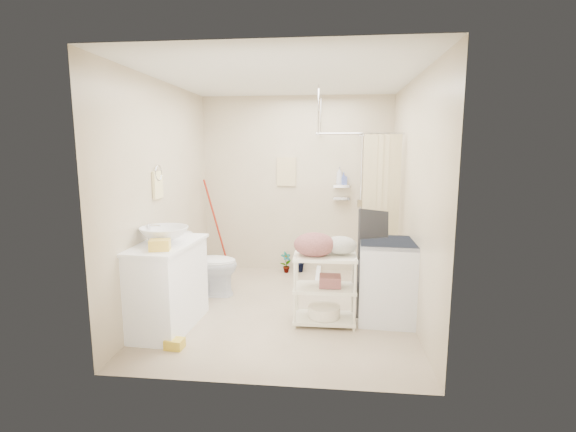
% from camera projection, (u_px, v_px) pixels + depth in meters
% --- Properties ---
extents(floor, '(3.20, 3.20, 0.00)m').
position_uv_depth(floor, '(285.00, 308.00, 4.87)').
color(floor, tan).
rests_on(floor, ground).
extents(ceiling, '(2.80, 3.20, 0.04)m').
position_uv_depth(ceiling, '(284.00, 77.00, 4.44)').
color(ceiling, silver).
rests_on(ceiling, ground).
extents(wall_back, '(2.80, 0.04, 2.60)m').
position_uv_depth(wall_back, '(297.00, 185.00, 6.22)').
color(wall_back, beige).
rests_on(wall_back, ground).
extents(wall_front, '(2.80, 0.04, 2.60)m').
position_uv_depth(wall_front, '(260.00, 224.00, 3.08)').
color(wall_front, beige).
rests_on(wall_front, ground).
extents(wall_left, '(0.04, 3.20, 2.60)m').
position_uv_depth(wall_left, '(164.00, 196.00, 4.80)').
color(wall_left, beige).
rests_on(wall_left, ground).
extents(wall_right, '(0.04, 3.20, 2.60)m').
position_uv_depth(wall_right, '(413.00, 199.00, 4.51)').
color(wall_right, beige).
rests_on(wall_right, ground).
extents(vanity, '(0.63, 1.06, 0.90)m').
position_uv_depth(vanity, '(166.00, 285.00, 4.30)').
color(vanity, white).
rests_on(vanity, ground).
extents(sink, '(0.58, 0.58, 0.17)m').
position_uv_depth(sink, '(164.00, 235.00, 4.21)').
color(sink, white).
rests_on(sink, vanity).
extents(counter_basket, '(0.21, 0.18, 0.10)m').
position_uv_depth(counter_basket, '(160.00, 245.00, 3.92)').
color(counter_basket, yellow).
rests_on(counter_basket, vanity).
extents(floor_basket, '(0.26, 0.20, 0.13)m').
position_uv_depth(floor_basket, '(175.00, 342.00, 3.89)').
color(floor_basket, yellow).
rests_on(floor_basket, ground).
extents(toilet, '(0.81, 0.51, 0.79)m').
position_uv_depth(toilet, '(206.00, 264.00, 5.27)').
color(toilet, silver).
rests_on(toilet, ground).
extents(mop, '(0.17, 0.17, 1.38)m').
position_uv_depth(mop, '(215.00, 225.00, 6.33)').
color(mop, '#A32312').
rests_on(mop, ground).
extents(potted_plant_a, '(0.20, 0.19, 0.32)m').
position_uv_depth(potted_plant_a, '(286.00, 262.00, 6.23)').
color(potted_plant_a, brown).
rests_on(potted_plant_a, ground).
extents(potted_plant_b, '(0.22, 0.19, 0.35)m').
position_uv_depth(potted_plant_b, '(301.00, 260.00, 6.26)').
color(potted_plant_b, brown).
rests_on(potted_plant_b, ground).
extents(hanging_towel, '(0.28, 0.03, 0.42)m').
position_uv_depth(hanging_towel, '(286.00, 172.00, 6.19)').
color(hanging_towel, beige).
rests_on(hanging_towel, wall_back).
extents(towel_ring, '(0.04, 0.22, 0.34)m').
position_uv_depth(towel_ring, '(158.00, 183.00, 4.57)').
color(towel_ring, '#FBEDA0').
rests_on(towel_ring, wall_left).
extents(tp_holder, '(0.08, 0.12, 0.14)m').
position_uv_depth(tp_holder, '(171.00, 244.00, 4.94)').
color(tp_holder, white).
rests_on(tp_holder, wall_left).
extents(shower, '(1.10, 1.10, 2.10)m').
position_uv_depth(shower, '(356.00, 208.00, 5.64)').
color(shower, white).
rests_on(shower, ground).
extents(shampoo_bottle_a, '(0.12, 0.12, 0.26)m').
position_uv_depth(shampoo_bottle_a, '(339.00, 176.00, 6.07)').
color(shampoo_bottle_a, silver).
rests_on(shampoo_bottle_a, shower).
extents(shampoo_bottle_b, '(0.11, 0.11, 0.18)m').
position_uv_depth(shampoo_bottle_b, '(344.00, 178.00, 6.07)').
color(shampoo_bottle_b, '#5061B3').
rests_on(shampoo_bottle_b, shower).
extents(washing_machine, '(0.63, 0.65, 0.88)m').
position_uv_depth(washing_machine, '(387.00, 280.00, 4.50)').
color(washing_machine, silver).
rests_on(washing_machine, ground).
extents(laundry_rack, '(0.66, 0.39, 0.90)m').
position_uv_depth(laundry_rack, '(325.00, 283.00, 4.38)').
color(laundry_rack, '#F0EBCE').
rests_on(laundry_rack, ground).
extents(ironing_board, '(0.36, 0.21, 1.23)m').
position_uv_depth(ironing_board, '(373.00, 263.00, 4.52)').
color(ironing_board, black).
rests_on(ironing_board, ground).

